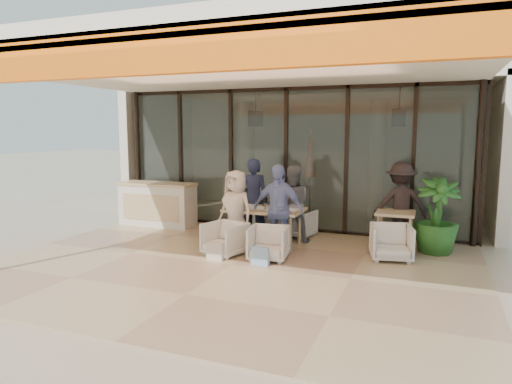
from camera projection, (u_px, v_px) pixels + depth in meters
ground at (231, 266)px, 7.65m from camera, size 70.00×70.00×0.00m
terrace_floor at (231, 266)px, 7.65m from camera, size 8.00×6.00×0.01m
terrace_structure at (222, 65)px, 6.97m from camera, size 8.00×6.00×3.40m
glass_storefront at (286, 160)px, 10.20m from camera, size 8.08×0.10×3.20m
interior_block at (313, 131)px, 12.25m from camera, size 9.05×3.62×3.52m
host_counter at (157, 204)px, 10.77m from camera, size 1.85×0.65×1.04m
dining_table at (264, 211)px, 8.95m from camera, size 1.50×0.90×0.93m
chair_far_left at (262, 220)px, 10.02m from camera, size 0.68×0.64×0.63m
chair_far_right at (299, 222)px, 9.71m from camera, size 0.74×0.71×0.65m
chair_near_left at (225, 237)px, 8.26m from camera, size 0.81×0.78×0.68m
chair_near_right at (268, 242)px, 7.96m from camera, size 0.73×0.69×0.67m
diner_navy at (253, 199)px, 9.48m from camera, size 0.71×0.57×1.70m
diner_grey at (292, 204)px, 9.19m from camera, size 0.92×0.82×1.57m
diner_cream at (236, 210)px, 8.66m from camera, size 0.84×0.66×1.52m
diner_periwinkle at (278, 209)px, 8.35m from camera, size 1.00×0.49×1.66m
tote_bag_cream at (215, 252)px, 7.91m from camera, size 0.30×0.10×0.34m
tote_bag_blue at (260, 257)px, 7.61m from camera, size 0.30×0.10×0.34m
side_table at (395, 217)px, 8.60m from camera, size 0.70×0.70×0.74m
side_chair at (391, 241)px, 7.95m from camera, size 0.81×0.78×0.70m
standing_woman at (400, 204)px, 8.94m from camera, size 1.21×0.91×1.65m
potted_palm at (437, 216)px, 8.33m from camera, size 0.95×0.95×1.41m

